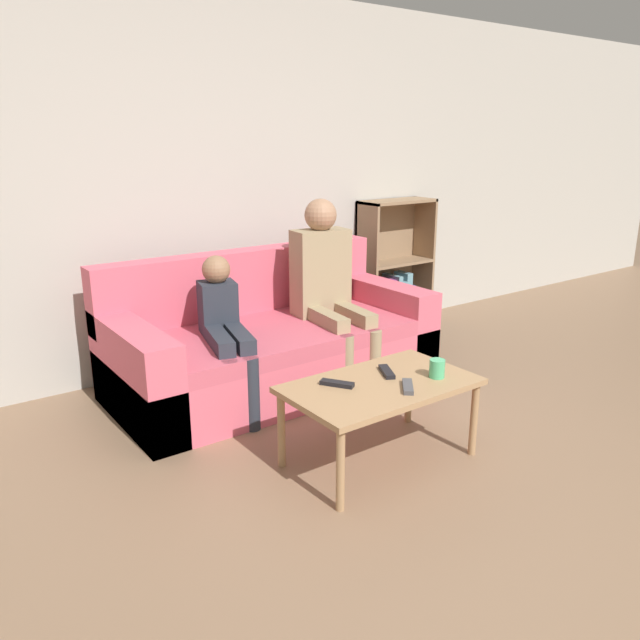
# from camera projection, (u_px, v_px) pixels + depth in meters

# --- Properties ---
(ground_plane) EXTENTS (22.00, 22.00, 0.00)m
(ground_plane) POSITION_uv_depth(u_px,v_px,m) (538.00, 555.00, 2.51)
(ground_plane) COLOR #84664C
(wall_back) EXTENTS (12.00, 0.06, 2.60)m
(wall_back) POSITION_uv_depth(u_px,v_px,m) (206.00, 184.00, 4.37)
(wall_back) COLOR #B7B2A8
(wall_back) RESTS_ON ground_plane
(couch) EXTENTS (2.10, 0.99, 0.87)m
(couch) POSITION_uv_depth(u_px,v_px,m) (271.00, 344.00, 4.17)
(couch) COLOR #DB5B70
(couch) RESTS_ON ground_plane
(bookshelf) EXTENTS (0.68, 0.28, 1.11)m
(bookshelf) POSITION_uv_depth(u_px,v_px,m) (390.00, 280.00, 5.42)
(bookshelf) COLOR #8E7051
(bookshelf) RESTS_ON ground_plane
(coffee_table) EXTENTS (0.96, 0.57, 0.43)m
(coffee_table) POSITION_uv_depth(u_px,v_px,m) (380.00, 391.00, 3.14)
(coffee_table) COLOR #A87F56
(coffee_table) RESTS_ON ground_plane
(person_adult) EXTENTS (0.41, 0.70, 1.22)m
(person_adult) POSITION_uv_depth(u_px,v_px,m) (327.00, 278.00, 4.20)
(person_adult) COLOR #9E8966
(person_adult) RESTS_ON ground_plane
(person_child) EXTENTS (0.37, 0.70, 0.93)m
(person_child) POSITION_uv_depth(u_px,v_px,m) (225.00, 326.00, 3.74)
(person_child) COLOR #282D38
(person_child) RESTS_ON ground_plane
(cup_near) EXTENTS (0.08, 0.08, 0.10)m
(cup_near) POSITION_uv_depth(u_px,v_px,m) (437.00, 369.00, 3.19)
(cup_near) COLOR #4CB77A
(cup_near) RESTS_ON coffee_table
(tv_remote_0) EXTENTS (0.13, 0.17, 0.02)m
(tv_remote_0) POSITION_uv_depth(u_px,v_px,m) (337.00, 384.00, 3.09)
(tv_remote_0) COLOR black
(tv_remote_0) RESTS_ON coffee_table
(tv_remote_1) EXTENTS (0.12, 0.17, 0.02)m
(tv_remote_1) POSITION_uv_depth(u_px,v_px,m) (387.00, 372.00, 3.25)
(tv_remote_1) COLOR black
(tv_remote_1) RESTS_ON coffee_table
(tv_remote_2) EXTENTS (0.15, 0.16, 0.02)m
(tv_remote_2) POSITION_uv_depth(u_px,v_px,m) (408.00, 387.00, 3.06)
(tv_remote_2) COLOR #47474C
(tv_remote_2) RESTS_ON coffee_table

